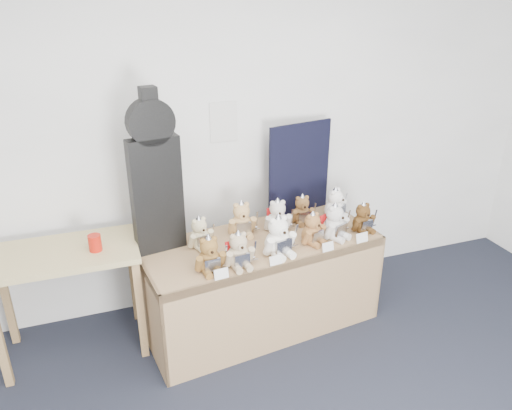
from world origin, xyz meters
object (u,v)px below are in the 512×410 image
object	(u,v)px
guitar_case	(155,175)
teddy_back_right	(302,211)
side_table	(65,268)
teddy_front_far_left	(210,256)
teddy_front_centre	(279,237)
teddy_back_left	(200,234)
display_table	(265,264)
teddy_back_centre_right	(278,217)
teddy_front_far_right	(335,223)
teddy_back_centre_left	(242,220)
teddy_back_end	(336,205)
teddy_front_left	(239,251)
teddy_front_end	(363,219)
teddy_front_right	(313,230)
red_cup	(95,243)

from	to	relation	value
guitar_case	teddy_back_right	size ratio (longest dim) A/B	4.44
side_table	teddy_front_far_left	bearing A→B (deg)	-24.79
teddy_front_centre	guitar_case	bearing A→B (deg)	143.22
teddy_front_far_left	teddy_back_left	xyz separation A→B (m)	(0.02, 0.33, -0.01)
display_table	teddy_back_centre_right	size ratio (longest dim) A/B	6.34
teddy_front_far_right	teddy_back_centre_right	bearing A→B (deg)	121.29
teddy_back_centre_left	teddy_back_end	size ratio (longest dim) A/B	1.03
teddy_back_end	teddy_front_far_right	bearing A→B (deg)	-153.79
display_table	teddy_front_left	bearing A→B (deg)	-148.15
teddy_back_centre_right	side_table	bearing A→B (deg)	-174.39
teddy_front_left	teddy_back_centre_right	bearing A→B (deg)	37.51
guitar_case	teddy_front_end	size ratio (longest dim) A/B	4.46
display_table	teddy_back_right	distance (m)	0.53
guitar_case	teddy_front_far_right	world-z (taller)	guitar_case
teddy_front_left	teddy_front_end	size ratio (longest dim) A/B	1.10
guitar_case	teddy_front_right	size ratio (longest dim) A/B	4.27
teddy_front_far_left	teddy_front_left	size ratio (longest dim) A/B	1.00
teddy_back_left	teddy_back_centre_left	world-z (taller)	teddy_back_centre_left
teddy_front_left	teddy_front_far_right	distance (m)	0.79
teddy_back_left	teddy_back_right	world-z (taller)	teddy_back_left
teddy_front_far_left	teddy_front_far_right	world-z (taller)	teddy_front_far_right
teddy_back_centre_left	red_cup	bearing A→B (deg)	-173.37
teddy_back_right	teddy_front_end	bearing A→B (deg)	-33.69
teddy_back_left	teddy_back_right	bearing A→B (deg)	-9.11
red_cup	teddy_back_centre_left	xyz separation A→B (m)	(1.02, 0.06, -0.03)
teddy_front_far_right	teddy_back_centre_left	world-z (taller)	teddy_front_far_right
teddy_front_far_right	teddy_front_far_left	bearing A→B (deg)	164.09
teddy_back_end	teddy_back_centre_left	bearing A→B (deg)	146.48
teddy_front_right	teddy_front_far_right	bearing A→B (deg)	-13.49
guitar_case	teddy_front_end	distance (m)	1.54
display_table	side_table	bearing A→B (deg)	163.89
teddy_front_left	red_cup	bearing A→B (deg)	152.68
teddy_front_end	teddy_front_centre	bearing A→B (deg)	179.39
teddy_back_centre_left	teddy_back_end	xyz separation A→B (m)	(0.77, 0.02, -0.00)
teddy_front_centre	display_table	bearing A→B (deg)	95.93
teddy_front_centre	teddy_back_centre_left	bearing A→B (deg)	100.18
teddy_back_centre_right	display_table	bearing A→B (deg)	-125.72
side_table	teddy_front_left	world-z (taller)	teddy_front_left
red_cup	teddy_back_centre_left	size ratio (longest dim) A/B	0.39
display_table	teddy_back_right	xyz separation A→B (m)	(0.40, 0.25, 0.25)
red_cup	teddy_front_centre	size ratio (longest dim) A/B	0.35
display_table	teddy_back_left	distance (m)	0.52
display_table	red_cup	xyz separation A→B (m)	(-1.12, 0.16, 0.30)
teddy_front_far_right	teddy_back_end	size ratio (longest dim) A/B	1.06
teddy_front_centre	teddy_back_centre_left	world-z (taller)	teddy_front_centre
teddy_front_end	teddy_back_left	size ratio (longest dim) A/B	0.99
teddy_back_left	teddy_back_right	xyz separation A→B (m)	(0.83, 0.12, -0.00)
teddy_front_far_left	teddy_back_left	bearing A→B (deg)	83.21
teddy_front_end	teddy_back_right	distance (m)	0.46
display_table	teddy_back_centre_right	bearing A→B (deg)	40.52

